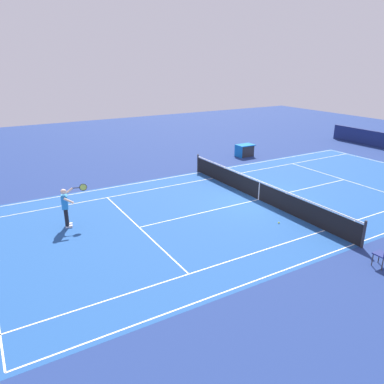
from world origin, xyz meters
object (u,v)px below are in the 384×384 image
at_px(tennis_player_near, 66,206).
at_px(tennis_ball, 279,223).
at_px(tennis_net, 259,190).
at_px(equipment_cart_tarped, 245,150).

bearing_deg(tennis_player_near, tennis_ball, 151.32).
bearing_deg(tennis_net, tennis_ball, 66.79).
distance_m(tennis_net, tennis_player_near, 9.05).
distance_m(tennis_net, tennis_ball, 2.91).
bearing_deg(tennis_ball, tennis_player_near, -28.68).
bearing_deg(tennis_net, tennis_player_near, -10.23).
xyz_separation_m(tennis_net, tennis_ball, (1.13, 2.64, -0.46)).
xyz_separation_m(tennis_player_near, equipment_cart_tarped, (-13.81, -5.78, -0.49)).
relative_size(tennis_net, tennis_player_near, 6.89).
height_order(tennis_ball, equipment_cart_tarped, equipment_cart_tarped).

